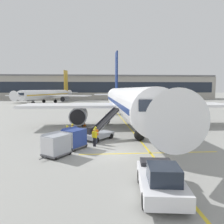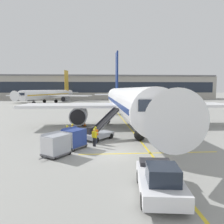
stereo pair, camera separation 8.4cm
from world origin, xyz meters
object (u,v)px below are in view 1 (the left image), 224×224
pushback_tug (161,180)px  ground_crew_marshaller (73,131)px  distant_airplane (48,94)px  ground_crew_by_loader (67,132)px  parked_airplane (127,102)px  ground_crew_wingwalker (94,136)px  belt_loader (100,131)px  baggage_cart_lead (74,138)px  baggage_cart_second (56,144)px  ground_crew_by_carts (96,134)px  safety_cone_wingtip (81,123)px  safety_cone_engine_keepout (85,124)px

pushback_tug → ground_crew_marshaller: size_ratio=2.65×
distant_airplane → ground_crew_by_loader: bearing=-75.6°
parked_airplane → ground_crew_wingwalker: (-4.69, -11.91, -2.53)m
belt_loader → ground_crew_marshaller: size_ratio=2.69×
baggage_cart_lead → parked_airplane: bearing=62.0°
ground_crew_marshaller → baggage_cart_second: bearing=-97.3°
parked_airplane → ground_crew_wingwalker: size_ratio=23.69×
ground_crew_by_loader → ground_crew_marshaller: (0.41, 0.95, 0.00)m
parked_airplane → ground_crew_by_carts: parked_airplane is taller
ground_crew_by_loader → ground_crew_marshaller: 1.03m
ground_crew_by_loader → safety_cone_wingtip: size_ratio=2.38×
parked_airplane → ground_crew_by_carts: size_ratio=23.69×
belt_loader → ground_crew_marshaller: (-2.98, -0.01, 0.09)m
pushback_tug → distant_airplane: bearing=106.9°
pushback_tug → ground_crew_by_carts: 11.04m
distant_airplane → parked_airplane: bearing=-65.7°
pushback_tug → safety_cone_wingtip: pushback_tug is taller
baggage_cart_second → pushback_tug: bearing=-46.1°
baggage_cart_lead → baggage_cart_second: bearing=-119.0°
pushback_tug → ground_crew_marshaller: (-5.90, 12.38, 0.17)m
pushback_tug → ground_crew_wingwalker: size_ratio=2.65×
safety_cone_engine_keepout → distant_airplane: (-17.12, 52.75, 3.06)m
baggage_cart_second → ground_crew_wingwalker: baggage_cart_second is taller
baggage_cart_lead → safety_cone_wingtip: size_ratio=3.65×
ground_crew_marshaller → safety_cone_engine_keepout: ground_crew_marshaller is taller
pushback_tug → baggage_cart_lead: bearing=121.0°
ground_crew_by_carts → ground_crew_marshaller: same height
ground_crew_marshaller → ground_crew_wingwalker: 3.73m
ground_crew_by_carts → ground_crew_wingwalker: (-0.10, -0.98, 0.00)m
pushback_tug → ground_crew_by_carts: (-3.40, 10.50, 0.17)m
belt_loader → baggage_cart_second: bearing=-123.7°
ground_crew_wingwalker → safety_cone_engine_keepout: ground_crew_wingwalker is taller
baggage_cart_lead → baggage_cart_second: size_ratio=1.00×
baggage_cart_lead → distant_airplane: size_ratio=0.06×
parked_airplane → ground_crew_wingwalker: parked_airplane is taller
ground_crew_marshaller → ground_crew_by_carts: bearing=-36.8°
baggage_cart_second → ground_crew_wingwalker: (3.11, 2.66, -0.00)m
ground_crew_wingwalker → safety_cone_engine_keepout: 11.06m
belt_loader → distant_airplane: size_ratio=0.11×
ground_crew_by_loader → ground_crew_by_carts: same height
safety_cone_engine_keepout → ground_crew_by_loader: bearing=-97.6°
safety_cone_wingtip → distant_airplane: distant_airplane is taller
safety_cone_wingtip → ground_crew_by_loader: bearing=-93.2°
baggage_cart_lead → ground_crew_by_carts: 2.49m
parked_airplane → belt_loader: parked_airplane is taller
ground_crew_by_loader → ground_crew_wingwalker: bearing=-34.2°
ground_crew_by_loader → safety_cone_engine_keepout: bearing=82.4°
baggage_cart_second → ground_crew_wingwalker: bearing=40.5°
safety_cone_wingtip → parked_airplane: bearing=0.5°
belt_loader → baggage_cart_lead: size_ratio=1.75×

